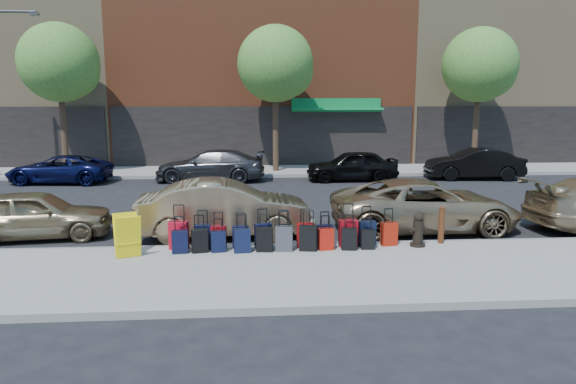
{
  "coord_description": "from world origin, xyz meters",
  "views": [
    {
      "loc": [
        -0.78,
        -16.75,
        3.58
      ],
      "look_at": [
        0.33,
        -1.5,
        0.93
      ],
      "focal_mm": 32.0,
      "sensor_mm": 36.0,
      "label": 1
    }
  ],
  "objects": [
    {
      "name": "suitcase_back_7",
      "position": [
        0.97,
        -5.09,
        0.41
      ],
      "size": [
        0.37,
        0.25,
        0.83
      ],
      "rotation": [
        0.0,
        0.0,
        0.16
      ],
      "color": "#AC150B",
      "rests_on": "sidewalk_near"
    },
    {
      "name": "suitcase_back_5",
      "position": [
        -0.03,
        -5.11,
        0.45
      ],
      "size": [
        0.42,
        0.27,
        0.95
      ],
      "rotation": [
        0.0,
        0.0,
        -0.09
      ],
      "color": "#39393E",
      "rests_on": "sidewalk_near"
    },
    {
      "name": "suitcase_back_2",
      "position": [
        -1.56,
        -5.09,
        0.4
      ],
      "size": [
        0.36,
        0.24,
        0.8
      ],
      "rotation": [
        0.0,
        0.0,
        0.13
      ],
      "color": "black",
      "rests_on": "sidewalk_near"
    },
    {
      "name": "display_rack",
      "position": [
        -3.58,
        -5.32,
        0.63
      ],
      "size": [
        0.72,
        0.75,
        0.97
      ],
      "rotation": [
        0.0,
        0.0,
        0.37
      ],
      "color": "yellow",
      "rests_on": "sidewalk_near"
    },
    {
      "name": "suitcase_back_6",
      "position": [
        0.54,
        -5.12,
        0.45
      ],
      "size": [
        0.44,
        0.31,
        0.96
      ],
      "rotation": [
        0.0,
        0.0,
        -0.19
      ],
      "color": "black",
      "rests_on": "sidewalk_near"
    },
    {
      "name": "bollard",
      "position": [
        3.91,
        -4.71,
        0.62
      ],
      "size": [
        0.17,
        0.17,
        0.91
      ],
      "color": "#38190C",
      "rests_on": "sidewalk_near"
    },
    {
      "name": "suitcase_front_1",
      "position": [
        -1.94,
        -4.79,
        0.45
      ],
      "size": [
        0.4,
        0.23,
        0.94
      ],
      "rotation": [
        0.0,
        0.0,
        -0.03
      ],
      "color": "black",
      "rests_on": "sidewalk_near"
    },
    {
      "name": "car_near_2",
      "position": [
        4.11,
        -2.84,
        0.73
      ],
      "size": [
        5.28,
        2.5,
        1.46
      ],
      "primitive_type": "imported",
      "rotation": [
        0.0,
        0.0,
        1.59
      ],
      "color": "#A18662",
      "rests_on": "ground"
    },
    {
      "name": "car_near_1",
      "position": [
        -1.48,
        -3.11,
        0.77
      ],
      "size": [
        4.76,
        1.89,
        1.54
      ],
      "primitive_type": "imported",
      "rotation": [
        0.0,
        0.0,
        1.63
      ],
      "color": "#9E8561",
      "rests_on": "ground"
    },
    {
      "name": "car_far_1",
      "position": [
        -2.65,
        7.0,
        0.73
      ],
      "size": [
        5.16,
        2.41,
        1.46
      ],
      "primitive_type": "imported",
      "rotation": [
        0.0,
        0.0,
        -1.65
      ],
      "color": "#353538",
      "rests_on": "ground"
    },
    {
      "name": "curb_far",
      "position": [
        0.0,
        7.98,
        0.07
      ],
      "size": [
        60.0,
        0.08,
        0.15
      ],
      "primitive_type": "cube",
      "color": "gray",
      "rests_on": "ground"
    },
    {
      "name": "ground",
      "position": [
        0.0,
        0.0,
        0.0
      ],
      "size": [
        120.0,
        120.0,
        0.0
      ],
      "primitive_type": "plane",
      "color": "black",
      "rests_on": "ground"
    },
    {
      "name": "suitcase_front_5",
      "position": [
        -0.02,
        -4.83,
        0.44
      ],
      "size": [
        0.39,
        0.23,
        0.92
      ],
      "rotation": [
        0.0,
        0.0,
        0.06
      ],
      "color": "black",
      "rests_on": "sidewalk_near"
    },
    {
      "name": "car_far_3",
      "position": [
        9.79,
        6.76,
        0.73
      ],
      "size": [
        4.57,
        1.94,
        1.47
      ],
      "primitive_type": "imported",
      "rotation": [
        0.0,
        0.0,
        -1.66
      ],
      "color": "black",
      "rests_on": "ground"
    },
    {
      "name": "car_far_0",
      "position": [
        -9.43,
        6.95,
        0.63
      ],
      "size": [
        4.7,
        2.48,
        1.26
      ],
      "primitive_type": "imported",
      "rotation": [
        0.0,
        0.0,
        -1.66
      ],
      "color": "#0D103A",
      "rests_on": "ground"
    },
    {
      "name": "car_near_0",
      "position": [
        -6.52,
        -2.98,
        0.66
      ],
      "size": [
        4.05,
        2.05,
        1.32
      ],
      "primitive_type": "imported",
      "rotation": [
        0.0,
        0.0,
        1.7
      ],
      "color": "#8F7C58",
      "rests_on": "ground"
    },
    {
      "name": "curb_near",
      "position": [
        0.0,
        -4.48,
        0.07
      ],
      "size": [
        60.0,
        0.08,
        0.15
      ],
      "primitive_type": "cube",
      "color": "gray",
      "rests_on": "ground"
    },
    {
      "name": "suitcase_front_7",
      "position": [
        0.99,
        -4.8,
        0.42
      ],
      "size": [
        0.38,
        0.25,
        0.86
      ],
      "rotation": [
        0.0,
        0.0,
        0.16
      ],
      "color": "black",
      "rests_on": "sidewalk_near"
    },
    {
      "name": "suitcase_back_9",
      "position": [
        1.97,
        -5.11,
        0.39
      ],
      "size": [
        0.33,
        0.2,
        0.76
      ],
      "rotation": [
        0.0,
        0.0,
        -0.05
      ],
      "color": "black",
      "rests_on": "sidewalk_near"
    },
    {
      "name": "building_left",
      "position": [
        -16.0,
        17.98,
        7.98
      ],
      "size": [
        15.0,
        12.12,
        16.0
      ],
      "color": "#8F7B57",
      "rests_on": "ground"
    },
    {
      "name": "car_far_2",
      "position": [
        3.91,
        6.7,
        0.72
      ],
      "size": [
        4.22,
        1.72,
        1.43
      ],
      "primitive_type": "imported",
      "rotation": [
        0.0,
        0.0,
        -1.58
      ],
      "color": "black",
      "rests_on": "ground"
    },
    {
      "name": "suitcase_front_4",
      "position": [
        -0.51,
        -4.8,
        0.45
      ],
      "size": [
        0.43,
        0.29,
        0.95
      ],
      "rotation": [
        0.0,
        0.0,
        0.2
      ],
      "color": "black",
      "rests_on": "sidewalk_near"
    },
    {
      "name": "suitcase_back_4",
      "position": [
        -0.48,
        -5.12,
        0.43
      ],
      "size": [
        0.4,
        0.25,
        0.91
      ],
      "rotation": [
        0.0,
        0.0,
        -0.08
      ],
      "color": "black",
      "rests_on": "sidewalk_near"
    },
    {
      "name": "suitcase_front_2",
      "position": [
        -1.58,
        -4.81,
        0.43
      ],
      "size": [
        0.38,
        0.23,
        0.9
      ],
      "rotation": [
        0.0,
        0.0,
        -0.06
      ],
      "color": "maroon",
      "rests_on": "sidewalk_near"
    },
    {
      "name": "building_center",
      "position": [
        0.0,
        17.99,
        9.98
      ],
      "size": [
        17.0,
        12.85,
        20.0
      ],
      "color": "brown",
      "rests_on": "ground"
    },
    {
      "name": "suitcase_front_0",
      "position": [
        -2.51,
        -4.75,
        0.48
      ],
      "size": [
        0.48,
        0.31,
        1.07
      ],
      "rotation": [
        0.0,
        0.0,
        -0.16
      ],
      "color": "#AF0B1C",
      "rests_on": "sidewalk_near"
    },
    {
      "name": "building_right",
      "position": [
        16.0,
        17.99,
        8.98
      ],
      "size": [
        15.0,
        12.12,
        18.0
      ],
      "color": "#8F7B57",
      "rests_on": "ground"
    },
    {
      "name": "suitcase_back_8",
      "position": [
        1.52,
        -5.13,
        0.42
      ],
      "size": [
        0.38,
        0.25,
        0.85
      ],
      "rotation": [
        0.0,
        0.0,
        -0.12
      ],
      "color": "black",
      "rests_on": "sidewalk_near"
    },
    {
      "name": "suitcase_front_10",
      "position": [
        2.56,
        -4.82,
        0.44
      ],
      "size": [
        0.41,
        0.27,
        0.91
      ],
      "rotation": [
        0.0,
        0.0,
        0.19
      ],
      "color": "#A01A0A",
      "rests_on": "sidewalk_near"
    },
    {
      "name": "suitcase_back_3",
      "position": [
        -1.0,
        -5.17,
        0.43
      ],
      "size": [
        0.4,
        0.25,
        0.9
      ],
      "rotation": [
        0.0,
        0.0,
        0.09
      ],
      "color": "black",
      "rests_on": "sidewalk_near"
    },
    {
      "name": "sidewalk_far",
      "position": [
        0.0,
        10.0,
        0.07
      ],
      "size": [
        60.0,
        4.0,
        0.15
      ],
      "primitive_type": "cube",
      "color": "gray",
      "rests_on": "ground"
    },
    {
      "name": "tree_right",
      "position": [
        11.14,
        9.5,
        5.41
      ],
      "size": [
        3.8,
        3.8,
        7.27
      ],
      "color": "black",
      "rests_on": "sidewalk_far"
    },
    {
      "name": "fire_hydrant",
      "position": [
        3.24,
        -4.94,
        0.53
      ],
      "size": [
        0.42,
        0.37,
        0.82
      ],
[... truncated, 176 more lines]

